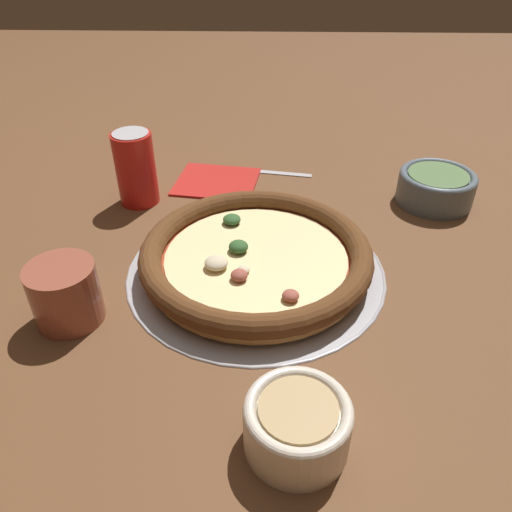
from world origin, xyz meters
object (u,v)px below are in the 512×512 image
bowl_near (297,423)px  fork (263,171)px  napkin (217,181)px  pizza (256,256)px  drinking_cup (65,294)px  bowl_far (436,186)px  pizza_tray (256,269)px  beverage_can (136,168)px

bowl_near → fork: 0.58m
napkin → fork: size_ratio=0.99×
pizza → fork: size_ratio=1.97×
drinking_cup → napkin: bearing=-112.1°
bowl_near → bowl_far: 0.54m
pizza_tray → bowl_far: size_ratio=2.85×
pizza_tray → drinking_cup: drinking_cup is taller
pizza → bowl_far: (-0.30, -0.20, 0.00)m
bowl_near → drinking_cup: drinking_cup is taller
bowl_far → beverage_can: beverage_can is taller
pizza_tray → bowl_far: 0.36m
pizza_tray → napkin: bearing=-73.1°
fork → beverage_can: 0.25m
drinking_cup → pizza: bearing=-155.8°
pizza → bowl_far: bowl_far is taller
bowl_near → bowl_far: size_ratio=0.80×
beverage_can → drinking_cup: bearing=85.6°
bowl_far → beverage_can: size_ratio=1.03×
bowl_far → fork: (0.29, -0.10, -0.03)m
drinking_cup → pizza_tray: bearing=-155.8°
bowl_far → beverage_can: (0.51, 0.01, 0.03)m
bowl_near → fork: bearing=-85.9°
pizza → napkin: size_ratio=1.99×
pizza_tray → napkin: napkin is taller
drinking_cup → fork: drinking_cup is taller
pizza → fork: 0.31m
pizza_tray → bowl_near: 0.28m
drinking_cup → napkin: drinking_cup is taller
pizza_tray → pizza: 0.02m
fork → beverage_can: size_ratio=1.32×
pizza → bowl_near: 0.28m
bowl_far → drinking_cup: (0.53, 0.31, 0.01)m
pizza_tray → fork: pizza_tray is taller
bowl_near → napkin: bowl_near is taller
pizza_tray → bowl_near: bowl_near is taller
pizza_tray → beverage_can: 0.29m
pizza_tray → beverage_can: size_ratio=2.92×
pizza → beverage_can: bearing=-43.0°
pizza → napkin: pizza is taller
napkin → bowl_near: bearing=103.3°
bowl_far → drinking_cup: 0.61m
pizza_tray → drinking_cup: size_ratio=4.36×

